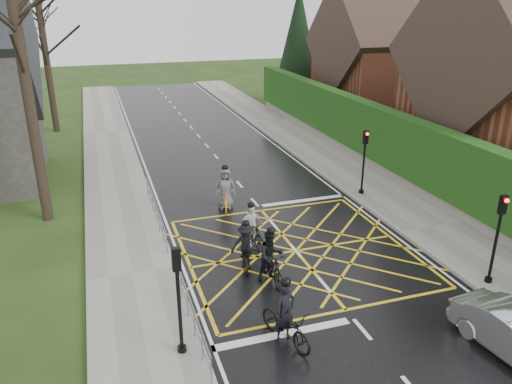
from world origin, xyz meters
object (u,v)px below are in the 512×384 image
cyclist_back (271,261)px  cyclist_mid (246,250)px  cyclist_lead (226,193)px  cyclist_front (251,230)px  cyclist_rear (286,321)px

cyclist_back → cyclist_mid: cyclist_back is taller
cyclist_back → cyclist_lead: cyclist_lead is taller
cyclist_front → cyclist_rear: bearing=-111.8°
cyclist_mid → cyclist_back: bearing=-51.7°
cyclist_lead → cyclist_back: bearing=-77.4°
cyclist_front → cyclist_lead: 3.85m
cyclist_rear → cyclist_mid: (0.18, 4.26, 0.01)m
cyclist_mid → cyclist_front: size_ratio=1.04×
cyclist_rear → cyclist_lead: (0.85, 9.55, 0.07)m
cyclist_back → cyclist_mid: 1.27m
cyclist_rear → cyclist_front: 5.77m
cyclist_mid → cyclist_lead: 5.33m
cyclist_mid → cyclist_front: 1.59m
cyclist_rear → cyclist_back: (0.68, 3.10, 0.10)m
cyclist_rear → cyclist_front: (0.83, 5.71, 0.02)m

